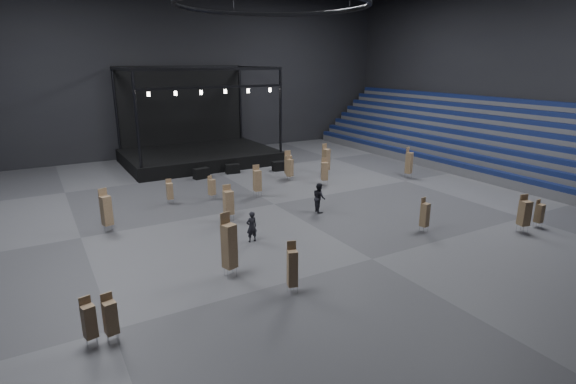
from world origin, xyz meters
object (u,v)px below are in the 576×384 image
chair_stack_4 (539,213)px  chair_stack_8 (288,164)px  man_center (252,227)px  crew_member (319,197)px  chair_stack_15 (425,214)px  chair_stack_1 (228,202)px  chair_stack_2 (292,267)px  chair_stack_12 (170,191)px  chair_stack_11 (325,171)px  flight_case_left (201,173)px  chair_stack_14 (212,187)px  chair_stack_16 (89,320)px  chair_stack_10 (290,167)px  chair_stack_13 (326,159)px  flight_case_right (279,166)px  chair_stack_9 (409,162)px  chair_stack_5 (106,210)px  chair_stack_7 (257,180)px  chair_stack_6 (229,245)px  flight_case_mid (233,169)px  chair_stack_3 (524,212)px  chair_stack_0 (110,317)px  stage (197,147)px

chair_stack_4 → chair_stack_8: (-7.20, 17.61, 0.34)m
man_center → crew_member: (6.11, 2.43, 0.11)m
chair_stack_15 → chair_stack_4: bearing=-35.1°
chair_stack_1 → chair_stack_2: bearing=-95.3°
chair_stack_4 → chair_stack_12: (-17.87, 15.75, 0.02)m
chair_stack_8 → chair_stack_11: bearing=-49.0°
flight_case_left → chair_stack_14: 6.32m
chair_stack_12 → chair_stack_16: size_ratio=0.95×
chair_stack_10 → chair_stack_13: bearing=-22.4°
flight_case_right → chair_stack_4: (6.41, -20.60, 0.51)m
chair_stack_9 → chair_stack_11: chair_stack_9 is taller
chair_stack_5 → chair_stack_7: chair_stack_5 is taller
chair_stack_4 → chair_stack_6: size_ratio=0.56×
chair_stack_10 → man_center: bearing=-153.6°
chair_stack_11 → chair_stack_16: size_ratio=1.18×
chair_stack_1 → chair_stack_9: bearing=9.1°
flight_case_right → man_center: size_ratio=0.73×
flight_case_right → chair_stack_13: size_ratio=0.47×
flight_case_mid → chair_stack_12: bearing=-140.5°
flight_case_mid → flight_case_right: bearing=-16.0°
flight_case_mid → chair_stack_16: chair_stack_16 is taller
chair_stack_3 → crew_member: size_ratio=1.15×
chair_stack_0 → chair_stack_9: 28.73m
chair_stack_9 → chair_stack_13: chair_stack_13 is taller
chair_stack_11 → chair_stack_16: (-19.26, -13.59, -0.18)m
flight_case_left → chair_stack_1: bearing=-100.7°
chair_stack_13 → chair_stack_9: bearing=-51.4°
stage → chair_stack_8: size_ratio=5.81×
chair_stack_8 → crew_member: (-2.57, -8.54, -0.29)m
chair_stack_5 → man_center: bearing=-56.7°
flight_case_left → chair_stack_15: bearing=-69.0°
chair_stack_2 → chair_stack_8: bearing=77.7°
chair_stack_0 → chair_stack_7: (12.45, 13.54, 0.25)m
chair_stack_4 → chair_stack_11: (-5.64, 14.47, 0.23)m
chair_stack_9 → chair_stack_14: chair_stack_9 is taller
chair_stack_0 → chair_stack_16: (-0.68, 0.14, -0.01)m
chair_stack_5 → chair_stack_12: 5.87m
flight_case_mid → chair_stack_14: chair_stack_14 is taller
chair_stack_3 → flight_case_left: bearing=134.9°
chair_stack_4 → chair_stack_7: bearing=126.1°
chair_stack_7 → chair_stack_12: bearing=172.7°
chair_stack_0 → chair_stack_14: size_ratio=1.07×
flight_case_right → chair_stack_12: 12.46m
chair_stack_0 → chair_stack_13: bearing=28.8°
chair_stack_13 → chair_stack_15: (-2.85, -14.24, -0.34)m
chair_stack_1 → chair_stack_7: 5.49m
chair_stack_9 → chair_stack_14: bearing=152.1°
chair_stack_3 → crew_member: (-8.26, 9.06, -0.23)m
chair_stack_12 → crew_member: crew_member is taller
chair_stack_13 → chair_stack_14: (-11.31, -1.91, -0.48)m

